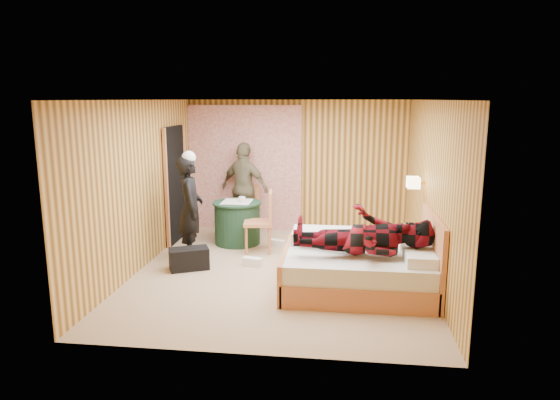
# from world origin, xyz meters

# --- Properties ---
(floor) EXTENTS (4.20, 5.00, 0.01)m
(floor) POSITION_xyz_m (0.00, 0.00, 0.00)
(floor) COLOR tan
(floor) RESTS_ON ground
(ceiling) EXTENTS (4.20, 5.00, 0.01)m
(ceiling) POSITION_xyz_m (0.00, 0.00, 2.50)
(ceiling) COLOR white
(ceiling) RESTS_ON wall_back
(wall_back) EXTENTS (4.20, 0.02, 2.50)m
(wall_back) POSITION_xyz_m (0.00, 2.50, 1.25)
(wall_back) COLOR #E5B357
(wall_back) RESTS_ON floor
(wall_left) EXTENTS (0.02, 5.00, 2.50)m
(wall_left) POSITION_xyz_m (-2.10, 0.00, 1.25)
(wall_left) COLOR #E5B357
(wall_left) RESTS_ON floor
(wall_right) EXTENTS (0.02, 5.00, 2.50)m
(wall_right) POSITION_xyz_m (2.10, 0.00, 1.25)
(wall_right) COLOR #E5B357
(wall_right) RESTS_ON floor
(curtain) EXTENTS (2.20, 0.08, 2.40)m
(curtain) POSITION_xyz_m (-1.00, 2.43, 1.20)
(curtain) COLOR beige
(curtain) RESTS_ON floor
(doorway) EXTENTS (0.06, 0.90, 2.05)m
(doorway) POSITION_xyz_m (-2.06, 1.40, 1.02)
(doorway) COLOR black
(doorway) RESTS_ON floor
(wall_lamp) EXTENTS (0.26, 0.24, 0.16)m
(wall_lamp) POSITION_xyz_m (1.92, 0.45, 1.30)
(wall_lamp) COLOR gold
(wall_lamp) RESTS_ON wall_right
(bed) EXTENTS (1.97, 1.53, 1.05)m
(bed) POSITION_xyz_m (1.13, -0.58, 0.30)
(bed) COLOR #E6945E
(bed) RESTS_ON floor
(nightstand) EXTENTS (0.40, 0.55, 0.53)m
(nightstand) POSITION_xyz_m (1.88, 0.50, 0.27)
(nightstand) COLOR #E6945E
(nightstand) RESTS_ON floor
(round_table) EXTENTS (0.85, 0.85, 0.76)m
(round_table) POSITION_xyz_m (-0.94, 1.35, 0.38)
(round_table) COLOR #1B3B26
(round_table) RESTS_ON floor
(chair_far) EXTENTS (0.53, 0.53, 0.93)m
(chair_far) POSITION_xyz_m (-0.91, 2.02, 0.54)
(chair_far) COLOR #E6945E
(chair_far) RESTS_ON floor
(chair_near) EXTENTS (0.51, 0.51, 1.03)m
(chair_near) POSITION_xyz_m (-0.40, 0.92, 0.59)
(chair_near) COLOR #E6945E
(chair_near) RESTS_ON floor
(duffel_bag) EXTENTS (0.65, 0.52, 0.32)m
(duffel_bag) POSITION_xyz_m (-1.38, -0.09, 0.16)
(duffel_bag) COLOR black
(duffel_bag) RESTS_ON floor
(sneaker_left) EXTENTS (0.29, 0.19, 0.12)m
(sneaker_left) POSITION_xyz_m (-0.21, 1.23, 0.06)
(sneaker_left) COLOR white
(sneaker_left) RESTS_ON floor
(sneaker_right) EXTENTS (0.31, 0.18, 0.13)m
(sneaker_right) POSITION_xyz_m (-0.46, 0.17, 0.07)
(sneaker_right) COLOR white
(sneaker_right) RESTS_ON floor
(woman_standing) EXTENTS (0.55, 0.69, 1.65)m
(woman_standing) POSITION_xyz_m (-1.49, 0.42, 0.82)
(woman_standing) COLOR black
(woman_standing) RESTS_ON floor
(man_at_table) EXTENTS (1.09, 0.79, 1.72)m
(man_at_table) POSITION_xyz_m (-0.94, 2.07, 0.86)
(man_at_table) COLOR #70664A
(man_at_table) RESTS_ON floor
(man_on_bed) EXTENTS (0.86, 0.67, 1.77)m
(man_on_bed) POSITION_xyz_m (1.15, -0.81, 0.96)
(man_on_bed) COLOR maroon
(man_on_bed) RESTS_ON bed
(book_lower) EXTENTS (0.21, 0.25, 0.02)m
(book_lower) POSITION_xyz_m (1.88, 0.45, 0.54)
(book_lower) COLOR white
(book_lower) RESTS_ON nightstand
(book_upper) EXTENTS (0.23, 0.27, 0.02)m
(book_upper) POSITION_xyz_m (1.88, 0.45, 0.56)
(book_upper) COLOR white
(book_upper) RESTS_ON nightstand
(cup_nightstand) EXTENTS (0.12, 0.12, 0.09)m
(cup_nightstand) POSITION_xyz_m (1.88, 0.63, 0.58)
(cup_nightstand) COLOR white
(cup_nightstand) RESTS_ON nightstand
(cup_table) EXTENTS (0.14, 0.14, 0.10)m
(cup_table) POSITION_xyz_m (-0.84, 1.30, 0.81)
(cup_table) COLOR white
(cup_table) RESTS_ON round_table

